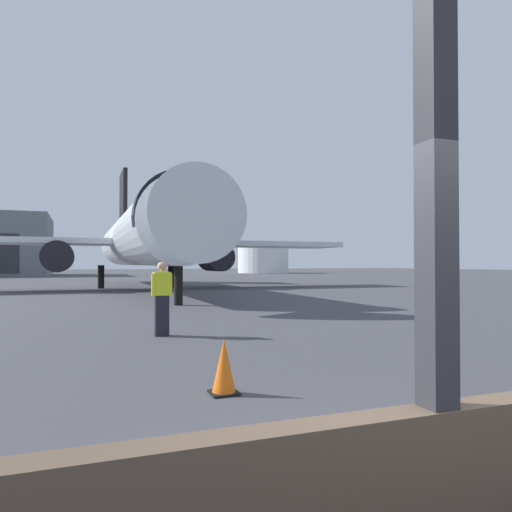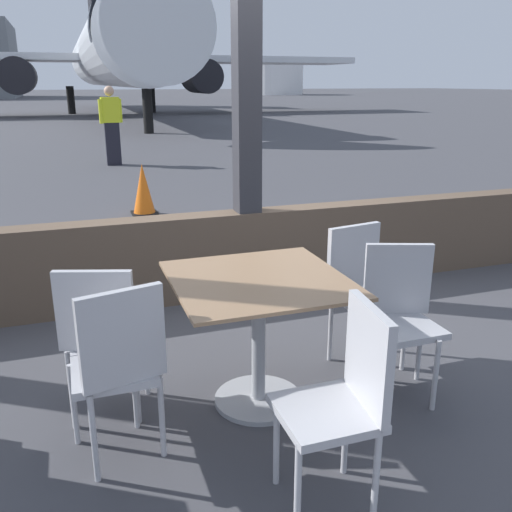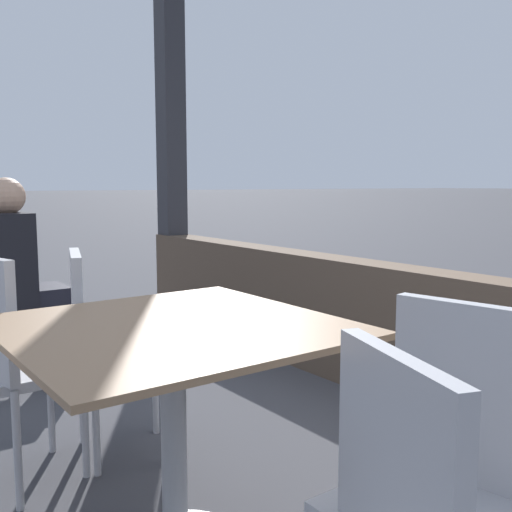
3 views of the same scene
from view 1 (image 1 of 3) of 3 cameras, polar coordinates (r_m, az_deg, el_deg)
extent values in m
plane|color=#424247|center=(42.59, -17.63, -3.18)|extent=(220.00, 220.00, 0.00)
cube|color=brown|center=(3.59, 21.16, -22.45)|extent=(7.58, 0.24, 0.75)
cube|color=#2D2D33|center=(3.35, 21.01, 2.05)|extent=(0.20, 0.20, 3.73)
cylinder|color=silver|center=(32.71, -13.95, 2.12)|extent=(3.67, 28.55, 3.67)
cone|color=silver|center=(17.38, -7.96, 4.79)|extent=(3.48, 2.60, 3.48)
cylinder|color=black|center=(19.24, -9.20, 4.69)|extent=(3.74, 0.90, 3.74)
cube|color=silver|center=(33.17, -27.67, 1.64)|extent=(13.90, 4.20, 0.36)
cube|color=silver|center=(34.92, -1.10, 1.41)|extent=(13.90, 4.20, 0.36)
cylinder|color=black|center=(31.51, -22.88, -0.08)|extent=(1.90, 3.20, 1.90)
cylinder|color=black|center=(32.70, -4.97, -0.18)|extent=(1.90, 3.20, 1.90)
cube|color=black|center=(45.77, -15.80, 6.58)|extent=(0.36, 4.40, 5.20)
cylinder|color=black|center=(19.46, -9.40, -3.57)|extent=(0.36, 0.36, 1.59)
cylinder|color=black|center=(33.92, -18.28, -2.41)|extent=(0.44, 0.44, 1.59)
cylinder|color=black|center=(34.46, -10.28, -2.42)|extent=(0.44, 0.44, 1.59)
cube|color=black|center=(11.33, -11.35, -7.10)|extent=(0.32, 0.20, 0.95)
cube|color=yellow|center=(11.27, -11.34, -3.31)|extent=(0.40, 0.22, 0.55)
sphere|color=tan|center=(11.26, -11.33, -1.25)|extent=(0.22, 0.22, 0.22)
cylinder|color=yellow|center=(11.14, -12.36, -3.46)|extent=(0.09, 0.09, 0.52)
cylinder|color=yellow|center=(11.41, -10.35, -3.41)|extent=(0.09, 0.09, 0.52)
cone|color=orange|center=(6.29, -3.91, -13.16)|extent=(0.32, 0.32, 0.72)
cube|color=black|center=(6.38, -3.91, -16.21)|extent=(0.36, 0.36, 0.03)
cylinder|color=white|center=(86.20, 0.87, -0.36)|extent=(9.27, 9.27, 5.14)
camera|label=2|loc=(2.10, 137.52, 3.97)|focal=38.64mm
camera|label=3|loc=(3.31, 70.72, -8.89)|focal=41.34mm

